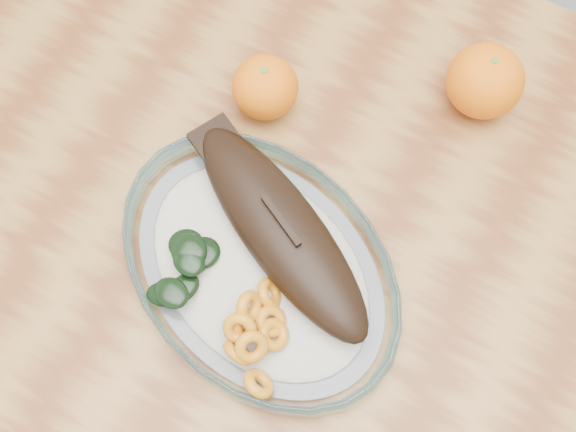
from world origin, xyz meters
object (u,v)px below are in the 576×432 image
(orange_left, at_px, (265,87))
(orange_right, at_px, (485,81))
(plated_meal, at_px, (261,264))
(dining_table, at_px, (274,253))

(orange_left, xyz_separation_m, orange_right, (0.20, 0.11, 0.01))
(plated_meal, distance_m, orange_right, 0.31)
(dining_table, height_order, plated_meal, plated_meal)
(plated_meal, height_order, orange_right, same)
(dining_table, distance_m, orange_right, 0.30)
(dining_table, bearing_deg, plated_meal, -74.70)
(plated_meal, bearing_deg, dining_table, 125.40)
(dining_table, bearing_deg, orange_left, 121.67)
(dining_table, relative_size, orange_left, 16.77)
(dining_table, distance_m, plated_meal, 0.13)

